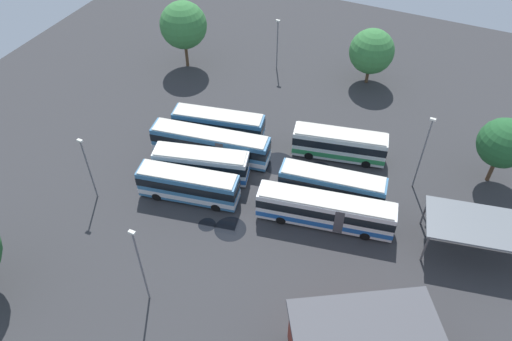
# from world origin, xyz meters

# --- Properties ---
(ground_plane) EXTENTS (91.39, 91.39, 0.00)m
(ground_plane) POSITION_xyz_m (0.00, 0.00, 0.00)
(ground_plane) COLOR #333335
(bus_row0_slot0) EXTENTS (10.77, 4.63, 3.51)m
(bus_row0_slot0) POSITION_xyz_m (-5.92, -6.30, 1.85)
(bus_row0_slot0) COLOR silver
(bus_row0_slot0) RESTS_ON ground_plane
(bus_row0_slot2) EXTENTS (11.17, 4.01, 3.51)m
(bus_row0_slot2) POSITION_xyz_m (-7.22, 0.37, 1.85)
(bus_row0_slot2) COLOR teal
(bus_row0_slot2) RESTS_ON ground_plane
(bus_row0_slot3) EXTENTS (13.78, 4.94, 3.51)m
(bus_row0_slot3) POSITION_xyz_m (-7.76, 3.85, 1.86)
(bus_row0_slot3) COLOR silver
(bus_row0_slot3) RESTS_ON ground_plane
(bus_row1_slot0) EXTENTS (11.07, 4.63, 3.51)m
(bus_row1_slot0) POSITION_xyz_m (8.14, -3.69, 1.85)
(bus_row1_slot0) COLOR teal
(bus_row1_slot0) RESTS_ON ground_plane
(bus_row1_slot1) EXTENTS (13.78, 4.65, 3.51)m
(bus_row1_slot1) POSITION_xyz_m (7.33, -0.26, 1.86)
(bus_row1_slot1) COLOR teal
(bus_row1_slot1) RESTS_ON ground_plane
(bus_row1_slot2) EXTENTS (10.54, 5.04, 3.51)m
(bus_row1_slot2) POSITION_xyz_m (6.71, 3.07, 1.85)
(bus_row1_slot2) COLOR silver
(bus_row1_slot2) RESTS_ON ground_plane
(bus_row1_slot3) EXTENTS (10.81, 4.45, 3.51)m
(bus_row1_slot3) POSITION_xyz_m (6.34, 6.47, 1.85)
(bus_row1_slot3) COLOR teal
(bus_row1_slot3) RESTS_ON ground_plane
(maintenance_shelter) EXTENTS (10.94, 7.09, 3.77)m
(maintenance_shelter) POSITION_xyz_m (-21.76, 1.20, 3.57)
(maintenance_shelter) COLOR slate
(maintenance_shelter) RESTS_ON ground_plane
(lamp_post_mid_lot) EXTENTS (0.56, 0.28, 7.88)m
(lamp_post_mid_lot) POSITION_xyz_m (15.37, 10.43, 4.35)
(lamp_post_mid_lot) COLOR slate
(lamp_post_mid_lot) RESTS_ON ground_plane
(lamp_post_far_corner) EXTENTS (0.56, 0.28, 7.44)m
(lamp_post_far_corner) POSITION_xyz_m (7.83, -20.67, 4.13)
(lamp_post_far_corner) COLOR slate
(lamp_post_far_corner) RESTS_ON ground_plane
(lamp_post_by_building) EXTENTS (0.56, 0.28, 9.25)m
(lamp_post_by_building) POSITION_xyz_m (-14.79, -5.08, 5.05)
(lamp_post_by_building) COLOR slate
(lamp_post_by_building) RESTS_ON ground_plane
(lamp_post_near_entrance) EXTENTS (0.56, 0.28, 9.23)m
(lamp_post_near_entrance) POSITION_xyz_m (3.46, 18.54, 5.03)
(lamp_post_near_entrance) COLOR slate
(lamp_post_near_entrance) RESTS_ON ground_plane
(tree_northwest) EXTENTS (5.27, 5.27, 7.93)m
(tree_northwest) POSITION_xyz_m (-22.07, -9.53, 5.28)
(tree_northwest) COLOR brown
(tree_northwest) RESTS_ON ground_plane
(tree_northeast) EXTENTS (5.93, 5.93, 7.72)m
(tree_northeast) POSITION_xyz_m (-4.76, -22.68, 4.75)
(tree_northeast) COLOR brown
(tree_northeast) RESTS_ON ground_plane
(tree_north_edge) EXTENTS (6.41, 6.41, 9.52)m
(tree_north_edge) POSITION_xyz_m (19.78, -16.05, 6.30)
(tree_north_edge) COLOR brown
(tree_north_edge) RESTS_ON ground_plane
(puddle_back_corner) EXTENTS (3.23, 3.23, 0.01)m
(puddle_back_corner) POSITION_xyz_m (0.50, 8.55, 0.00)
(puddle_back_corner) COLOR black
(puddle_back_corner) RESTS_ON ground_plane
(puddle_front_lane) EXTENTS (1.80, 1.80, 0.01)m
(puddle_front_lane) POSITION_xyz_m (2.89, 9.02, 0.00)
(puddle_front_lane) COLOR black
(puddle_front_lane) RESTS_ON ground_plane
(puddle_near_shelter) EXTENTS (3.31, 3.31, 0.01)m
(puddle_near_shelter) POSITION_xyz_m (-4.82, -2.99, 0.00)
(puddle_near_shelter) COLOR black
(puddle_near_shelter) RESTS_ON ground_plane
(puddle_centre_drain) EXTENTS (3.77, 3.77, 0.01)m
(puddle_centre_drain) POSITION_xyz_m (-0.11, -2.34, 0.00)
(puddle_centre_drain) COLOR black
(puddle_centre_drain) RESTS_ON ground_plane
(puddle_between_rows) EXTENTS (2.40, 2.40, 0.01)m
(puddle_between_rows) POSITION_xyz_m (-7.89, -3.33, 0.00)
(puddle_between_rows) COLOR black
(puddle_between_rows) RESTS_ON ground_plane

